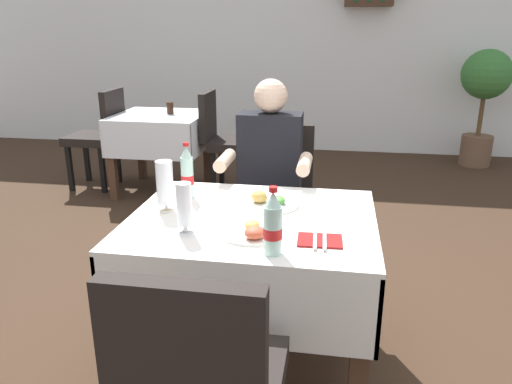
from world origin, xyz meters
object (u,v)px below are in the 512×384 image
Objects in this scene: napkin_cutlery_set at (320,240)px; plate_far_diner at (269,202)px; plate_near_camera at (252,232)px; beer_glass_middle at (184,206)px; seated_diner_far at (269,177)px; chair_far_diner_seat at (276,197)px; cola_bottle_primary at (187,174)px; potted_plant_corner at (484,90)px; background_table_tumbler at (170,108)px; background_dining_table at (161,135)px; cola_bottle_secondary at (273,225)px; background_chair_left at (100,132)px; background_chair_right at (225,137)px; beer_glass_left at (165,186)px; main_dining_table at (252,253)px.

plate_far_diner is at bearing 124.39° from napkin_cutlery_set.
plate_near_camera reaches higher than napkin_cutlery_set.
seated_diner_far is at bearing 77.89° from beer_glass_middle.
chair_far_diner_seat is 3.61× the size of cola_bottle_primary.
potted_plant_corner is at bearing 68.44° from napkin_cutlery_set.
background_dining_table is at bearing -161.55° from background_table_tumbler.
cola_bottle_secondary reaches higher than background_chair_left.
seated_diner_far reaches higher than background_table_tumbler.
plate_near_camera is 2.77m from background_chair_right.
cola_bottle_secondary is (0.53, -0.35, -0.00)m from beer_glass_left.
napkin_cutlery_set is 0.15× the size of potted_plant_corner.
background_table_tumbler is at bearing 116.07° from main_dining_table.
plate_near_camera is 1.22× the size of napkin_cutlery_set.
cola_bottle_secondary is at bearing -140.74° from napkin_cutlery_set.
seated_diner_far is at bearing -42.27° from background_chair_left.
beer_glass_left is 0.27× the size of background_dining_table.
cola_bottle_secondary is at bearing -62.67° from background_dining_table.
plate_near_camera is (0.06, -0.93, 0.06)m from seated_diner_far.
chair_far_diner_seat is 0.77× the size of seated_diner_far.
beer_glass_left reaches higher than beer_glass_middle.
cola_bottle_secondary is 3.18m from background_dining_table.
beer_glass_left is at bearing -120.65° from potted_plant_corner.
potted_plant_corner reaches higher than seated_diner_far.
napkin_cutlery_set is 3.13m from background_dining_table.
cola_bottle_primary is 0.32× the size of background_dining_table.
background_chair_right is at bearing -150.55° from potted_plant_corner.
background_chair_right is at bearing 0.00° from background_dining_table.
main_dining_table is at bearing -116.21° from potted_plant_corner.
potted_plant_corner reaches higher than background_dining_table.
background_chair_right is at bearing 105.18° from plate_near_camera.
cola_bottle_primary is 0.73m from cola_bottle_secondary.
cola_bottle_secondary is (0.49, -0.55, -0.01)m from cola_bottle_primary.
chair_far_diner_seat is at bearing -67.01° from background_chair_right.
cola_bottle_secondary is at bearing -54.02° from plate_near_camera.
main_dining_table is 2.79m from background_dining_table.
potted_plant_corner is (1.90, 3.80, 0.09)m from plate_far_diner.
beer_glass_middle reaches higher than background_dining_table.
beer_glass_left reaches higher than background_dining_table.
chair_far_diner_seat is at bearing -53.65° from background_table_tumbler.
beer_glass_left is 2.64m from background_dining_table.
background_chair_right is at bearing 99.69° from beer_glass_middle.
seated_diner_far is 0.96× the size of potted_plant_corner.
main_dining_table is 9.61× the size of background_table_tumbler.
seated_diner_far reaches higher than cola_bottle_secondary.
background_chair_left is (-1.71, 2.68, -0.31)m from beer_glass_middle.
seated_diner_far is 0.82m from beer_glass_left.
chair_far_diner_seat is 5.06× the size of napkin_cutlery_set.
chair_far_diner_seat and background_chair_left have the same top height.
beer_glass_middle is 0.21× the size of background_chair_right.
background_chair_left is (-1.97, 2.67, -0.21)m from plate_near_camera.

